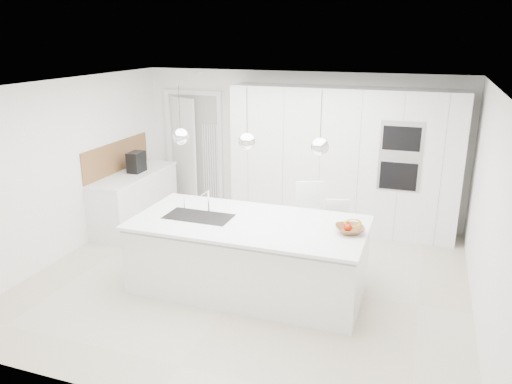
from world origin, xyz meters
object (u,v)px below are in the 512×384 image
(island_base, at_px, (248,258))
(espresso_machine, at_px, (136,162))
(bar_stool_right, at_px, (334,239))
(fruit_bowl, at_px, (350,229))
(bar_stool_left, at_px, (306,228))

(island_base, relative_size, espresso_machine, 8.32)
(island_base, xyz_separation_m, espresso_machine, (-2.53, 1.59, 0.64))
(espresso_machine, distance_m, bar_stool_right, 3.58)
(fruit_bowl, xyz_separation_m, bar_stool_left, (-0.69, 0.74, -0.35))
(bar_stool_left, bearing_deg, fruit_bowl, -70.17)
(fruit_bowl, height_order, bar_stool_left, bar_stool_left)
(fruit_bowl, bearing_deg, bar_stool_right, 112.60)
(bar_stool_left, bearing_deg, island_base, -145.26)
(espresso_machine, bearing_deg, bar_stool_right, -13.67)
(bar_stool_left, bearing_deg, espresso_machine, 143.27)
(espresso_machine, relative_size, bar_stool_right, 0.34)
(bar_stool_right, bearing_deg, fruit_bowl, -81.70)
(island_base, bearing_deg, bar_stool_right, 41.30)
(island_base, xyz_separation_m, fruit_bowl, (1.22, 0.09, 0.51))
(fruit_bowl, relative_size, espresso_machine, 0.98)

